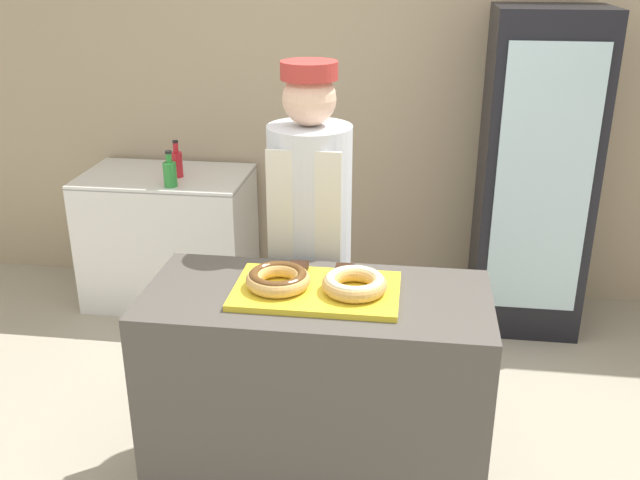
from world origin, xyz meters
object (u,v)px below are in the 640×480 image
donut_chocolate_glaze (278,278)px  brownie_back_left (298,268)px  baker_person (310,246)px  beverage_fridge (535,175)px  serving_tray (316,291)px  bottle_red (177,163)px  brownie_back_right (345,270)px  donut_light_glaze (355,283)px  chest_freezer (170,237)px  bottle_green (170,173)px

donut_chocolate_glaze → brownie_back_left: 0.16m
baker_person → beverage_fridge: (1.16, 1.20, 0.02)m
serving_tray → bottle_red: size_ratio=2.71×
beverage_fridge → brownie_back_right: bearing=-120.9°
donut_light_glaze → beverage_fridge: bearing=62.7°
donut_chocolate_glaze → brownie_back_right: (0.24, 0.15, -0.02)m
chest_freezer → donut_chocolate_glaze: bearing=-58.6°
baker_person → bottle_red: 1.55m
serving_tray → donut_chocolate_glaze: (-0.15, -0.01, 0.05)m
donut_chocolate_glaze → brownie_back_left: donut_chocolate_glaze is taller
donut_chocolate_glaze → bottle_green: 1.80m
donut_chocolate_glaze → donut_light_glaze: (0.29, 0.00, 0.00)m
brownie_back_right → bottle_green: bottle_green is taller
brownie_back_right → beverage_fridge: beverage_fridge is taller
baker_person → beverage_fridge: size_ratio=0.92×
donut_chocolate_glaze → brownie_back_right: 0.28m
chest_freezer → bottle_red: size_ratio=4.52×
brownie_back_right → bottle_green: bearing=130.9°
beverage_fridge → brownie_back_left: bearing=-125.5°
serving_tray → chest_freezer: serving_tray is taller
brownie_back_left → chest_freezer: bearing=125.1°
serving_tray → bottle_red: 2.04m
serving_tray → beverage_fridge: size_ratio=0.33×
brownie_back_right → chest_freezer: 2.15m
brownie_back_left → beverage_fridge: (1.14, 1.60, -0.05)m
brownie_back_left → bottle_red: (-1.03, 1.57, -0.05)m
baker_person → bottle_green: 1.39m
chest_freezer → donut_light_glaze: bearing=-52.2°
donut_chocolate_glaze → bottle_green: bottle_green is taller
brownie_back_right → bottle_red: 1.98m
donut_light_glaze → chest_freezer: bearing=127.8°
baker_person → beverage_fridge: bearing=46.1°
beverage_fridge → bottle_red: beverage_fridge is taller
serving_tray → baker_person: 0.55m
bottle_red → bottle_green: bottle_red is taller
donut_chocolate_glaze → chest_freezer: donut_chocolate_glaze is taller
bottle_red → donut_light_glaze: bearing=-53.7°
donut_light_glaze → baker_person: bearing=114.5°
brownie_back_left → serving_tray: bearing=-56.7°
brownie_back_left → bottle_green: bottle_green is taller
donut_chocolate_glaze → baker_person: size_ratio=0.14×
baker_person → brownie_back_left: bearing=-88.0°
donut_chocolate_glaze → brownie_back_left: size_ratio=3.38×
brownie_back_right → beverage_fridge: bearing=59.1°
serving_tray → baker_person: baker_person is taller
donut_chocolate_glaze → bottle_green: (-0.95, 1.53, -0.08)m
brownie_back_left → bottle_green: 1.70m
brownie_back_left → beverage_fridge: 1.97m
bottle_green → brownie_back_left: bearing=-53.8°
donut_chocolate_glaze → bottle_red: bearing=119.5°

